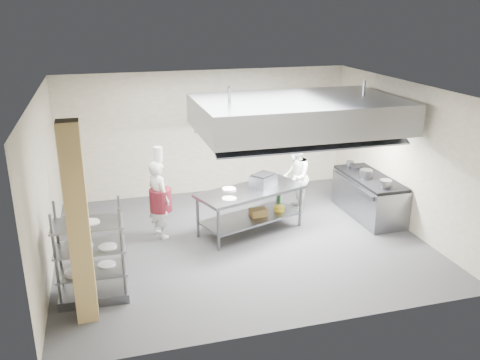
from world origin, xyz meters
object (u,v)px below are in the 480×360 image
object	(u,v)px
chef_plating	(78,245)
griddle	(263,180)
island	(250,211)
stockpot	(366,174)
cooking_range	(368,197)
chef_head	(159,199)
pass_rack	(90,253)
chef_line	(295,177)

from	to	relation	value
chef_plating	griddle	size ratio (longest dim) A/B	3.21
island	stockpot	world-z (taller)	stockpot
cooking_range	chef_head	world-z (taller)	chef_head
pass_rack	cooking_range	world-z (taller)	pass_rack
pass_rack	stockpot	xyz separation A→B (m)	(5.73, 1.81, 0.19)
chef_line	chef_plating	distance (m)	5.08
pass_rack	chef_line	distance (m)	5.08
chef_head	chef_plating	distance (m)	2.23
chef_plating	griddle	xyz separation A→B (m)	(3.64, 1.53, 0.25)
cooking_range	chef_plating	world-z (taller)	chef_plating
chef_plating	stockpot	distance (m)	6.11
cooking_range	stockpot	world-z (taller)	stockpot
griddle	stockpot	distance (m)	2.29
stockpot	chef_line	bearing A→B (deg)	151.55
chef_line	griddle	size ratio (longest dim) A/B	3.34
island	stockpot	size ratio (longest dim) A/B	8.09
stockpot	cooking_range	bearing A→B (deg)	21.64
chef_line	griddle	xyz separation A→B (m)	(-0.96, -0.63, 0.21)
griddle	stockpot	bearing A→B (deg)	-37.65
pass_rack	stockpot	distance (m)	6.01
pass_rack	chef_line	world-z (taller)	chef_line
chef_line	chef_plating	size ratio (longest dim) A/B	1.04
pass_rack	griddle	distance (m)	3.94
griddle	stockpot	world-z (taller)	griddle
griddle	chef_plating	bearing A→B (deg)	167.45
island	griddle	distance (m)	0.67
griddle	stockpot	xyz separation A→B (m)	(2.29, -0.09, -0.03)
pass_rack	cooking_range	distance (m)	6.18
stockpot	pass_rack	bearing A→B (deg)	-162.47
chef_head	stockpot	size ratio (longest dim) A/B	5.85
chef_line	griddle	world-z (taller)	chef_line
chef_head	chef_line	xyz separation A→B (m)	(3.09, 0.51, 0.02)
griddle	pass_rack	bearing A→B (deg)	173.58
island	chef_head	distance (m)	1.87
island	cooking_range	size ratio (longest dim) A/B	1.10
pass_rack	chef_plating	distance (m)	0.42
chef_head	chef_plating	size ratio (longest dim) A/B	1.02
chef_plating	cooking_range	bearing A→B (deg)	92.22
cooking_range	chef_line	xyz separation A→B (m)	(-1.48, 0.66, 0.40)
cooking_range	chef_plating	distance (m)	6.27
chef_line	chef_plating	bearing A→B (deg)	-41.14
island	chef_line	size ratio (longest dim) A/B	1.35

